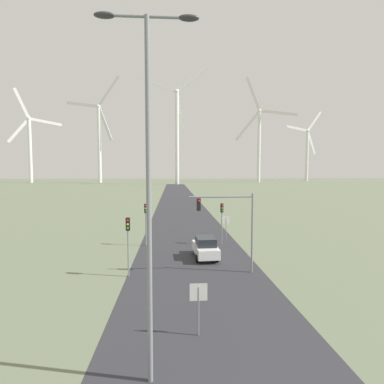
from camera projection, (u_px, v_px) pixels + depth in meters
The scene contains 14 objects.
road_surface at pixel (182, 213), 53.32m from camera, with size 10.00×240.00×0.01m.
streetlamp at pixel (148, 165), 10.15m from camera, with size 3.45×0.32×12.65m.
stop_sign_near at pixel (199, 299), 13.53m from camera, with size 0.81×0.07×2.44m.
stop_sign_far at pixel (226, 224), 31.38m from camera, with size 0.81×0.07×2.77m.
traffic_light_post_near_left at pixel (128, 234), 21.06m from camera, with size 0.28×0.34×4.22m.
traffic_light_post_near_right at pixel (222, 215), 30.29m from camera, with size 0.28×0.34×4.23m.
traffic_light_post_mid_left at pixel (146, 215), 29.89m from camera, with size 0.28×0.34×4.24m.
traffic_light_mast_overhead at pixel (230, 216), 21.78m from camera, with size 4.73×0.35×5.88m.
car_approaching at pixel (205, 247), 25.81m from camera, with size 2.05×4.20×1.83m.
wind_turbine_far_left at pixel (30, 143), 195.79m from camera, with size 29.35×15.61×60.57m.
wind_turbine_left at pixel (99, 135), 192.22m from camera, with size 36.58×11.23×67.32m.
wind_turbine_center at pixel (177, 128), 169.58m from camera, with size 39.51×3.43×67.16m.
wind_turbine_right at pixel (259, 137), 202.15m from camera, with size 37.98×15.53×71.34m.
wind_turbine_far_right at pixel (307, 149), 229.11m from camera, with size 30.39×8.29×53.73m.
Camera 1 is at (-1.75, -4.92, 7.49)m, focal length 28.00 mm.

